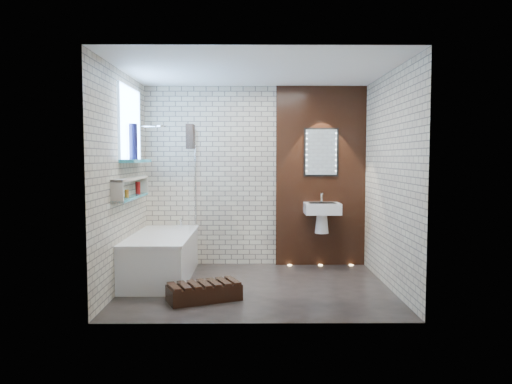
{
  "coord_description": "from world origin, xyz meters",
  "views": [
    {
      "loc": [
        -0.05,
        -5.86,
        1.57
      ],
      "look_at": [
        0.0,
        0.15,
        1.15
      ],
      "focal_mm": 34.43,
      "sensor_mm": 36.0,
      "label": 1
    }
  ],
  "objects_px": {
    "bathtub": "(162,256)",
    "bath_screen": "(192,179)",
    "led_mirror": "(321,152)",
    "walnut_step": "(204,293)",
    "washbasin": "(322,213)"
  },
  "relations": [
    {
      "from": "bathtub",
      "to": "bath_screen",
      "type": "xyz_separation_m",
      "value": [
        0.35,
        0.44,
        0.99
      ]
    },
    {
      "from": "bathtub",
      "to": "bath_screen",
      "type": "relative_size",
      "value": 1.24
    },
    {
      "from": "bath_screen",
      "to": "washbasin",
      "type": "bearing_deg",
      "value": 5.78
    },
    {
      "from": "led_mirror",
      "to": "washbasin",
      "type": "bearing_deg",
      "value": -90.0
    },
    {
      "from": "bathtub",
      "to": "walnut_step",
      "type": "distance_m",
      "value": 1.21
    },
    {
      "from": "bathtub",
      "to": "washbasin",
      "type": "height_order",
      "value": "washbasin"
    },
    {
      "from": "bathtub",
      "to": "bath_screen",
      "type": "height_order",
      "value": "bath_screen"
    },
    {
      "from": "bathtub",
      "to": "bath_screen",
      "type": "distance_m",
      "value": 1.14
    },
    {
      "from": "led_mirror",
      "to": "walnut_step",
      "type": "height_order",
      "value": "led_mirror"
    },
    {
      "from": "washbasin",
      "to": "walnut_step",
      "type": "relative_size",
      "value": 0.74
    },
    {
      "from": "bathtub",
      "to": "washbasin",
      "type": "distance_m",
      "value": 2.32
    },
    {
      "from": "bathtub",
      "to": "led_mirror",
      "type": "bearing_deg",
      "value": 19.78
    },
    {
      "from": "washbasin",
      "to": "led_mirror",
      "type": "xyz_separation_m",
      "value": [
        0.0,
        0.16,
        0.86
      ]
    },
    {
      "from": "bath_screen",
      "to": "washbasin",
      "type": "xyz_separation_m",
      "value": [
        1.82,
        0.18,
        -0.49
      ]
    },
    {
      "from": "bath_screen",
      "to": "led_mirror",
      "type": "relative_size",
      "value": 2.0
    }
  ]
}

